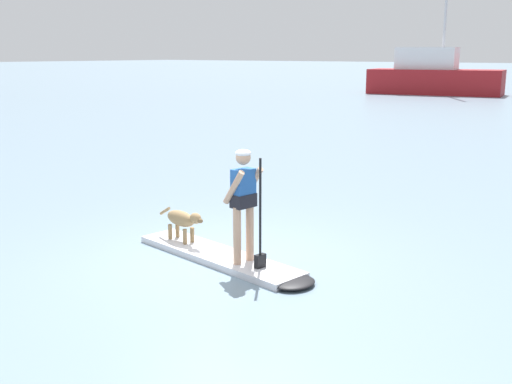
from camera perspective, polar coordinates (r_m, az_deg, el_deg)
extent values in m
plane|color=gray|center=(9.78, -3.54, -6.19)|extent=(400.00, 400.00, 0.00)
cube|color=silver|center=(9.76, -3.54, -5.91)|extent=(3.26, 1.16, 0.10)
ellipsoid|color=black|center=(8.69, 3.47, -8.30)|extent=(0.65, 0.73, 0.10)
cylinder|color=tan|center=(9.29, -0.57, -3.74)|extent=(0.12, 0.12, 0.87)
cylinder|color=tan|center=(9.11, -1.75, -4.06)|extent=(0.12, 0.12, 0.87)
cube|color=black|center=(9.07, -1.17, -0.78)|extent=(0.27, 0.39, 0.20)
cube|color=#2659A5|center=(9.02, -1.18, 0.43)|extent=(0.25, 0.37, 0.55)
sphere|color=tan|center=(8.94, -1.19, 3.22)|extent=(0.22, 0.22, 0.22)
ellipsoid|color=white|center=(8.93, -1.19, 3.60)|extent=(0.23, 0.23, 0.11)
cylinder|color=tan|center=(9.15, -0.31, 0.79)|extent=(0.43, 0.15, 0.54)
cylinder|color=tan|center=(8.89, -2.07, 0.43)|extent=(0.43, 0.15, 0.54)
cylinder|color=black|center=(8.86, 0.39, -2.03)|extent=(0.04, 0.04, 1.62)
cube|color=black|center=(9.06, 0.39, -6.38)|extent=(0.11, 0.19, 0.20)
ellipsoid|color=#997A51|center=(10.33, -6.96, -2.44)|extent=(0.69, 0.32, 0.26)
ellipsoid|color=#997A51|center=(10.01, -5.60, -2.43)|extent=(0.24, 0.19, 0.18)
ellipsoid|color=brown|center=(9.93, -5.19, -2.66)|extent=(0.13, 0.10, 0.08)
cylinder|color=#997A51|center=(10.65, -8.40, -1.74)|extent=(0.27, 0.09, 0.18)
cylinder|color=#997A51|center=(10.29, -5.90, -3.95)|extent=(0.07, 0.07, 0.25)
cylinder|color=#997A51|center=(10.20, -6.58, -4.11)|extent=(0.07, 0.07, 0.25)
cylinder|color=#997A51|center=(10.59, -7.26, -3.49)|extent=(0.07, 0.07, 0.25)
cylinder|color=#997A51|center=(10.51, -7.93, -3.65)|extent=(0.07, 0.07, 0.25)
cube|color=maroon|center=(50.73, 16.18, 9.73)|extent=(10.45, 5.19, 1.91)
cube|color=silver|center=(50.96, 15.51, 11.80)|extent=(4.89, 3.36, 1.67)
cylinder|color=silver|center=(50.96, 15.53, 12.21)|extent=(3.47, 0.76, 0.14)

